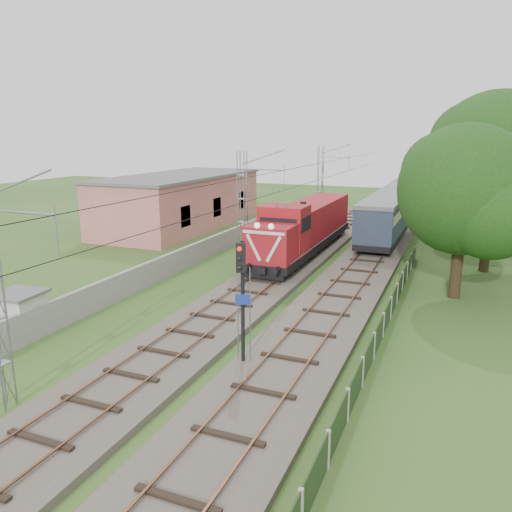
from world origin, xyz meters
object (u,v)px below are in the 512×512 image
at_px(coach_rake, 427,174).
at_px(relay_hut, 20,314).
at_px(signal_post, 242,283).
at_px(locomotive, 304,227).

relative_size(coach_rake, relay_hut, 49.94).
distance_m(signal_post, relay_hut, 11.05).
relative_size(locomotive, signal_post, 3.32).
xyz_separation_m(signal_post, relay_hut, (-10.73, -0.89, -2.49)).
xyz_separation_m(locomotive, coach_rake, (5.00, 54.86, 0.19)).
bearing_deg(relay_hut, signal_post, 4.74).
xyz_separation_m(locomotive, signal_post, (3.33, -19.13, 1.31)).
bearing_deg(locomotive, signal_post, -80.13).
bearing_deg(coach_rake, locomotive, -95.21).
height_order(signal_post, relay_hut, signal_post).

